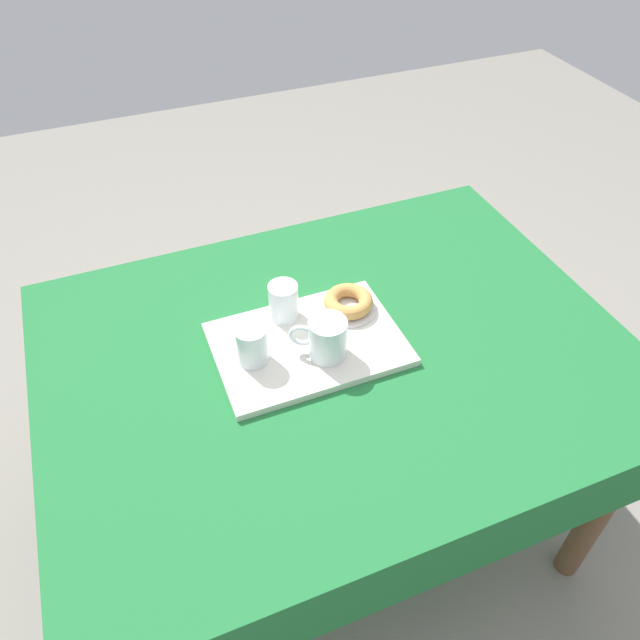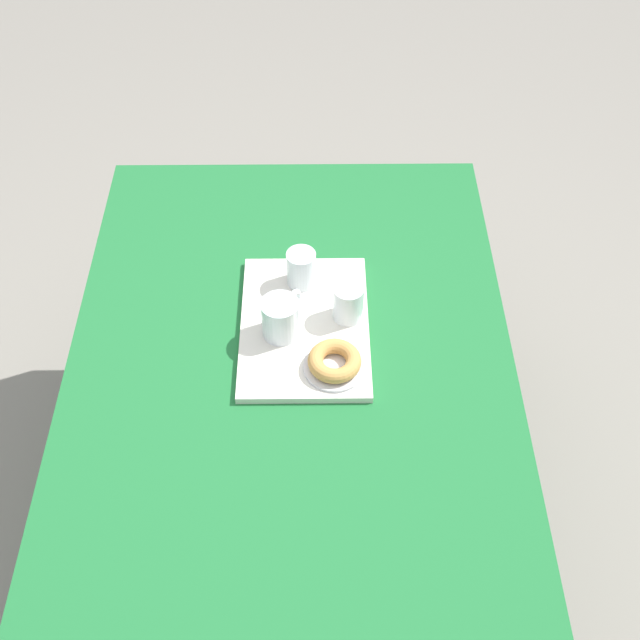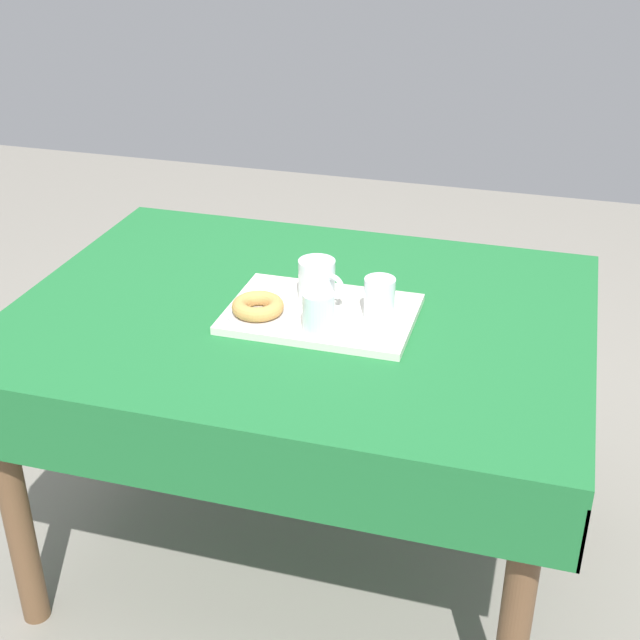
% 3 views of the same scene
% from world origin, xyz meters
% --- Properties ---
extents(ground_plane, '(6.00, 6.00, 0.00)m').
position_xyz_m(ground_plane, '(0.00, 0.00, 0.00)').
color(ground_plane, gray).
extents(dining_table, '(1.30, 0.98, 0.72)m').
position_xyz_m(dining_table, '(0.00, 0.00, 0.64)').
color(dining_table, '#1E6B33').
rests_on(dining_table, ground).
extents(serving_tray, '(0.41, 0.29, 0.02)m').
position_xyz_m(serving_tray, '(-0.06, 0.03, 0.73)').
color(serving_tray, silver).
rests_on(serving_tray, dining_table).
extents(tea_mug_left, '(0.12, 0.09, 0.10)m').
position_xyz_m(tea_mug_left, '(-0.03, -0.02, 0.79)').
color(tea_mug_left, white).
rests_on(tea_mug_left, serving_tray).
extents(water_glass_near, '(0.07, 0.07, 0.09)m').
position_xyz_m(water_glass_near, '(-0.08, 0.13, 0.78)').
color(water_glass_near, white).
rests_on(water_glass_near, serving_tray).
extents(water_glass_far, '(0.07, 0.07, 0.09)m').
position_xyz_m(water_glass_far, '(-0.19, 0.02, 0.78)').
color(water_glass_far, white).
rests_on(water_glass_far, serving_tray).
extents(donut_plate_left, '(0.13, 0.13, 0.01)m').
position_xyz_m(donut_plate_left, '(0.07, 0.09, 0.75)').
color(donut_plate_left, silver).
rests_on(donut_plate_left, serving_tray).
extents(sugar_donut_left, '(0.11, 0.11, 0.03)m').
position_xyz_m(sugar_donut_left, '(0.07, 0.09, 0.77)').
color(sugar_donut_left, tan).
rests_on(sugar_donut_left, donut_plate_left).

